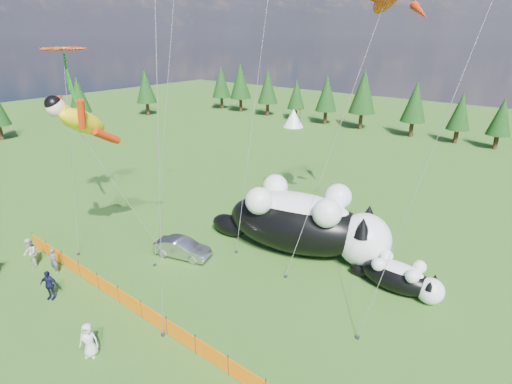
{
  "coord_description": "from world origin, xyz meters",
  "views": [
    {
      "loc": [
        16.03,
        -12.52,
        13.69
      ],
      "look_at": [
        2.97,
        4.0,
        5.32
      ],
      "focal_mm": 28.0,
      "sensor_mm": 36.0,
      "label": 1
    }
  ],
  "objects": [
    {
      "name": "ground",
      "position": [
        0.0,
        0.0,
        0.0
      ],
      "size": [
        160.0,
        160.0,
        0.0
      ],
      "primitive_type": "plane",
      "color": "#123609",
      "rests_on": "ground"
    },
    {
      "name": "safety_fence",
      "position": [
        0.0,
        -3.0,
        0.5
      ],
      "size": [
        22.06,
        0.06,
        1.1
      ],
      "color": "#262626",
      "rests_on": "ground"
    },
    {
      "name": "tree_line",
      "position": [
        0.0,
        45.0,
        4.0
      ],
      "size": [
        90.0,
        4.0,
        8.0
      ],
      "primitive_type": null,
      "color": "black",
      "rests_on": "ground"
    },
    {
      "name": "festival_tents",
      "position": [
        11.0,
        40.0,
        1.4
      ],
      "size": [
        50.0,
        3.2,
        2.8
      ],
      "primitive_type": null,
      "color": "white",
      "rests_on": "ground"
    },
    {
      "name": "cat_large",
      "position": [
        3.85,
        8.05,
        2.19
      ],
      "size": [
        12.6,
        6.58,
        4.61
      ],
      "rotation": [
        0.0,
        0.0,
        0.24
      ],
      "color": "black",
      "rests_on": "ground"
    },
    {
      "name": "cat_small",
      "position": [
        10.57,
        7.55,
        0.94
      ],
      "size": [
        5.45,
        1.96,
        1.97
      ],
      "rotation": [
        0.0,
        0.0,
        -0.01
      ],
      "color": "black",
      "rests_on": "ground"
    },
    {
      "name": "car",
      "position": [
        -1.95,
        2.45,
        0.63
      ],
      "size": [
        4.02,
        2.34,
        1.25
      ],
      "primitive_type": "imported",
      "rotation": [
        0.0,
        0.0,
        1.85
      ],
      "color": "#A6A6AA",
      "rests_on": "ground"
    },
    {
      "name": "spectator_a",
      "position": [
        -6.62,
        -3.7,
        0.85
      ],
      "size": [
        0.67,
        0.49,
        1.71
      ],
      "primitive_type": "imported",
      "rotation": [
        0.0,
        0.0,
        0.14
      ],
      "color": "#56565B",
      "rests_on": "ground"
    },
    {
      "name": "spectator_b",
      "position": [
        -8.44,
        -4.27,
        0.98
      ],
      "size": [
        1.09,
        0.85,
        1.96
      ],
      "primitive_type": "imported",
      "rotation": [
        0.0,
        0.0,
        -0.35
      ],
      "color": "silver",
      "rests_on": "ground"
    },
    {
      "name": "spectator_c",
      "position": [
        -4.31,
        -5.11,
        0.88
      ],
      "size": [
        1.15,
        0.97,
        1.75
      ],
      "primitive_type": "imported",
      "rotation": [
        0.0,
        0.0,
        0.53
      ],
      "color": "black",
      "rests_on": "ground"
    },
    {
      "name": "spectator_e",
      "position": [
        1.34,
        -6.06,
        0.88
      ],
      "size": [
        1.03,
        0.96,
        1.76
      ],
      "primitive_type": "imported",
      "rotation": [
        0.0,
        0.0,
        0.63
      ],
      "color": "silver",
      "rests_on": "ground"
    },
    {
      "name": "superhero_kite",
      "position": [
        -5.76,
        -0.9,
        9.01
      ],
      "size": [
        5.71,
        5.31,
        11.26
      ],
      "color": "yellow",
      "rests_on": "ground"
    },
    {
      "name": "flower_kite",
      "position": [
        -10.18,
        0.92,
        12.64
      ],
      "size": [
        4.57,
        4.6,
        13.2
      ],
      "color": "#BD2A09",
      "rests_on": "ground"
    }
  ]
}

